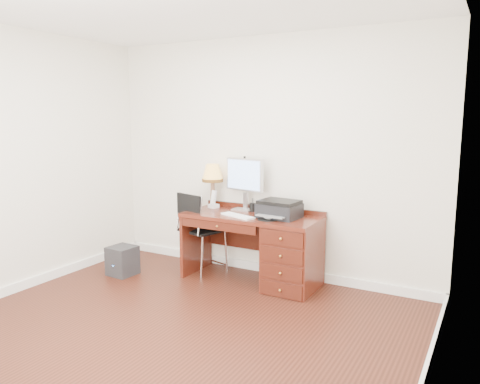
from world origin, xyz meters
The scene contains 12 objects.
ground centered at (0.00, 0.00, 0.00)m, with size 4.00×4.00×0.00m, color black.
room_shell centered at (0.00, 0.63, 0.05)m, with size 4.00×4.00×4.00m.
desk centered at (0.32, 1.40, 0.41)m, with size 1.50×0.67×0.75m.
monitor centered at (-0.20, 1.60, 1.12)m, with size 0.51×0.21×0.59m.
keyboard centered at (-0.09, 1.25, 0.76)m, with size 0.42×0.12×0.02m, color white.
mouse_pad centered at (0.27, 1.26, 0.76)m, with size 0.22×0.22×0.04m.
printer centered at (0.32, 1.42, 0.84)m, with size 0.44×0.36×0.19m.
leg_lamp centered at (-0.62, 1.59, 1.12)m, with size 0.25×0.25×0.51m.
phone centered at (-0.57, 1.53, 0.81)m, with size 0.12×0.12×0.21m.
pen_cup centered at (-0.08, 1.58, 0.80)m, with size 0.07×0.07×0.09m, color black.
chair centered at (-0.66, 1.37, 0.57)m, with size 0.55×0.55×0.94m.
equipment_box centered at (-1.40, 0.86, 0.17)m, with size 0.28×0.28×0.33m, color black.
Camera 1 is at (2.31, -3.04, 1.81)m, focal length 35.00 mm.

